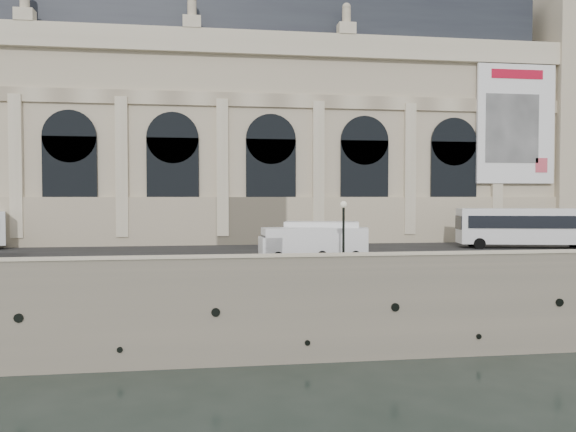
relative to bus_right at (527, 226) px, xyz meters
name	(u,v)px	position (x,y,z in m)	size (l,w,h in m)	color
ground	(366,361)	(-20.23, -14.40, -8.18)	(260.00, 260.00, 0.00)	black
quay	(291,259)	(-20.23, 20.60, -5.18)	(160.00, 70.00, 6.00)	gray
street	(324,251)	(-20.23, -0.40, -2.15)	(160.00, 24.00, 0.06)	#2D2D2D
parapet	(364,262)	(-20.23, -13.80, -1.56)	(160.00, 1.40, 1.21)	gray
museum	(246,124)	(-26.21, 16.46, 11.55)	(69.00, 18.70, 29.10)	beige
clock_pavilion	(571,96)	(13.77, 13.52, 15.24)	(13.00, 14.72, 36.70)	beige
bus_right	(527,226)	(0.00, 0.00, 0.00)	(13.45, 5.34, 3.89)	silver
van_b	(293,243)	(-24.00, -6.37, -0.87)	(5.90, 2.73, 2.56)	white
van_c	(330,243)	(-20.91, -6.02, -0.89)	(6.02, 3.45, 2.53)	white
box_truck	(316,239)	(-21.75, -4.65, -0.69)	(7.67, 3.95, 2.96)	silver
lamp_right	(343,235)	(-21.23, -12.04, 0.18)	(0.48, 0.48, 4.74)	black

